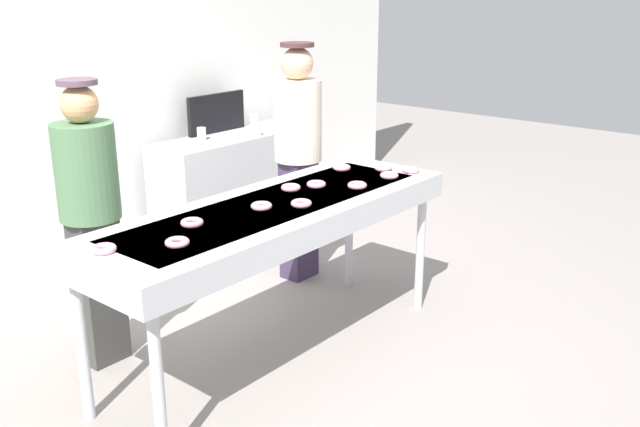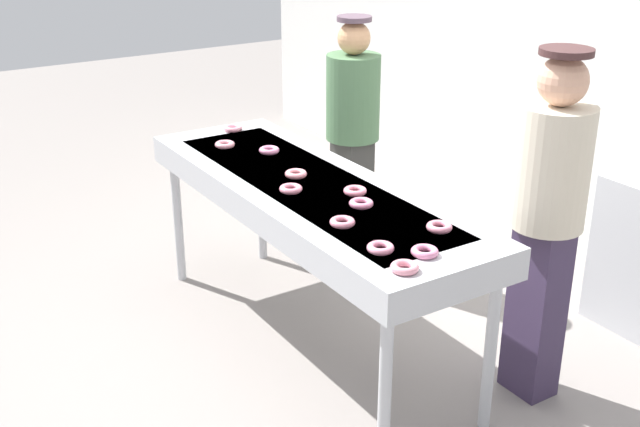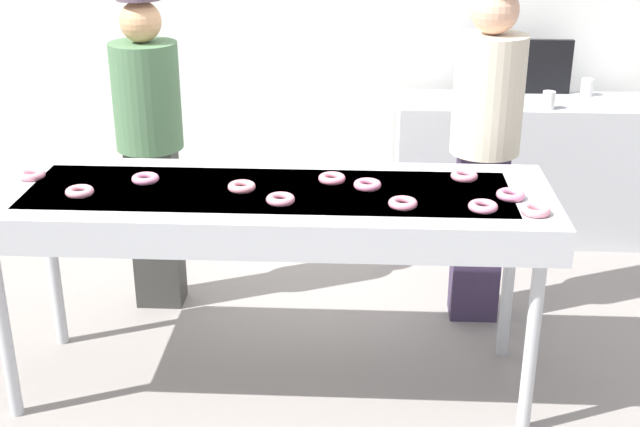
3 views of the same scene
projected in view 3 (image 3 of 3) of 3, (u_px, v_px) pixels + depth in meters
ground_plane at (273, 382)px, 3.87m from camera, size 16.00×16.00×0.00m
fryer_conveyor at (269, 208)px, 3.54m from camera, size 2.36×0.75×0.94m
strawberry_donut_0 at (511, 195)px, 3.41m from camera, size 0.16×0.16×0.03m
strawberry_donut_1 at (242, 187)px, 3.50m from camera, size 0.16×0.16×0.03m
strawberry_donut_2 at (281, 199)px, 3.37m from camera, size 0.14×0.14×0.03m
strawberry_donut_3 at (403, 203)px, 3.33m from camera, size 0.15×0.15×0.03m
strawberry_donut_4 at (145, 179)px, 3.59m from camera, size 0.13×0.13×0.03m
strawberry_donut_5 at (80, 191)px, 3.45m from camera, size 0.16×0.16×0.03m
strawberry_donut_6 at (464, 176)px, 3.62m from camera, size 0.15×0.15×0.03m
strawberry_donut_7 at (32, 175)px, 3.63m from camera, size 0.12×0.12×0.03m
strawberry_donut_8 at (332, 178)px, 3.59m from camera, size 0.15×0.15×0.03m
strawberry_donut_9 at (536, 210)px, 3.26m from camera, size 0.14×0.14×0.03m
strawberry_donut_10 at (367, 185)px, 3.52m from camera, size 0.13×0.13×0.03m
strawberry_donut_11 at (483, 206)px, 3.30m from camera, size 0.14×0.14×0.03m
worker_baker at (485, 135)px, 4.08m from camera, size 0.34×0.34×1.72m
worker_assistant at (150, 138)px, 4.24m from camera, size 0.33×0.33×1.63m
prep_counter at (518, 169)px, 5.25m from camera, size 1.51×0.50×0.87m
paper_cup_0 at (549, 100)px, 4.90m from camera, size 0.07×0.07×0.10m
paper_cup_1 at (587, 87)px, 5.19m from camera, size 0.07×0.07×0.10m
paper_cup_2 at (473, 90)px, 5.13m from camera, size 0.07×0.07×0.10m
menu_display at (521, 66)px, 5.21m from camera, size 0.61×0.04×0.33m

